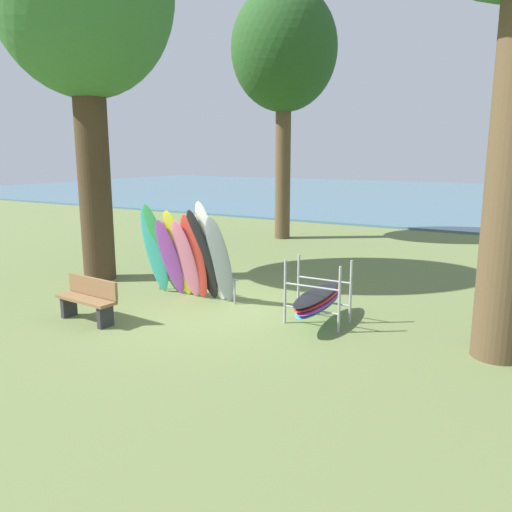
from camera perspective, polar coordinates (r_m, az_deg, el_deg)
name	(u,v)px	position (r m, az deg, el deg)	size (l,w,h in m)	color
ground_plane	(206,309)	(10.92, -5.62, -5.87)	(80.00, 80.00, 0.00)	olive
lake_water	(454,197)	(40.60, 21.29, 6.19)	(80.00, 36.00, 0.10)	#477084
tree_mid_behind	(284,52)	(19.84, 3.15, 21.77)	(3.84, 3.84, 9.12)	brown
leaning_board_pile	(186,255)	(11.39, -7.82, 0.07)	(2.40, 0.99, 2.28)	#38B2AD
board_storage_rack	(318,299)	(9.89, 6.95, -4.74)	(1.15, 2.13, 1.25)	#9EA0A5
park_bench	(88,299)	(10.50, -18.22, -4.54)	(1.43, 0.53, 0.85)	#2D2D33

